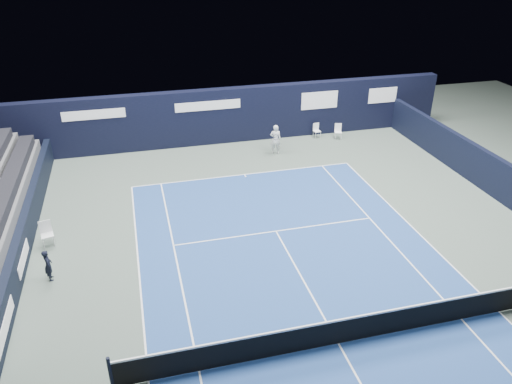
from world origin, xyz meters
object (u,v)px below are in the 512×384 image
folding_chair_back_a (317,129)px  tennis_net (340,331)px  folding_chair_back_b (338,130)px  tennis_player (275,139)px  line_judge_chair (46,232)px

folding_chair_back_a → tennis_net: tennis_net is taller
folding_chair_back_a → folding_chair_back_b: (1.14, -0.50, 0.03)m
tennis_net → tennis_player: bearing=80.9°
folding_chair_back_b → tennis_player: bearing=-148.3°
tennis_net → tennis_player: size_ratio=7.95×
tennis_player → tennis_net: bearing=-99.1°
tennis_player → folding_chair_back_b: bearing=16.3°
folding_chair_back_b → tennis_net: tennis_net is taller
line_judge_chair → tennis_net: (8.75, -7.69, -0.07)m
folding_chair_back_a → tennis_player: size_ratio=0.52×
folding_chair_back_a → line_judge_chair: (-14.03, -8.12, 0.10)m
folding_chair_back_b → line_judge_chair: bearing=-138.0°
folding_chair_back_a → tennis_net: size_ratio=0.07×
folding_chair_back_b → line_judge_chair: 16.97m
folding_chair_back_b → tennis_net: bearing=-97.4°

